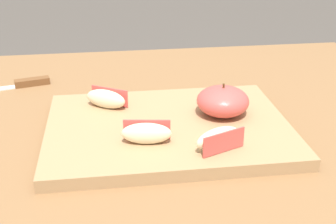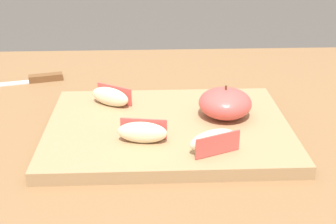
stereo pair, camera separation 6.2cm
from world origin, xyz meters
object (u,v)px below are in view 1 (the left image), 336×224
(apple_wedge_back, at_px, (219,139))
(apple_half_skin_up, at_px, (223,101))
(cutting_board, at_px, (168,129))
(apple_wedge_left, at_px, (146,133))
(paring_knife, at_px, (25,83))
(apple_wedge_middle, at_px, (106,99))

(apple_wedge_back, bearing_deg, apple_half_skin_up, 73.25)
(cutting_board, bearing_deg, apple_half_skin_up, 12.75)
(apple_half_skin_up, bearing_deg, apple_wedge_left, -148.64)
(cutting_board, relative_size, apple_wedge_back, 5.00)
(cutting_board, height_order, apple_half_skin_up, apple_half_skin_up)
(apple_wedge_left, distance_m, paring_knife, 0.39)
(apple_wedge_middle, bearing_deg, paring_knife, 133.08)
(apple_wedge_left, xyz_separation_m, paring_knife, (-0.22, 0.32, -0.03))
(cutting_board, xyz_separation_m, apple_half_skin_up, (0.10, 0.02, 0.03))
(cutting_board, distance_m, paring_knife, 0.37)
(cutting_board, bearing_deg, apple_wedge_left, -123.54)
(paring_knife, bearing_deg, apple_half_skin_up, -32.92)
(apple_wedge_middle, bearing_deg, apple_wedge_left, -67.64)
(cutting_board, xyz_separation_m, paring_knife, (-0.26, 0.25, -0.00))
(apple_wedge_left, bearing_deg, paring_knife, 125.18)
(apple_wedge_middle, bearing_deg, apple_wedge_back, -46.96)
(cutting_board, xyz_separation_m, apple_wedge_back, (0.06, -0.09, 0.03))
(apple_wedge_back, bearing_deg, apple_wedge_left, 162.82)
(apple_half_skin_up, distance_m, apple_wedge_back, 0.12)
(apple_half_skin_up, height_order, paring_knife, apple_half_skin_up)
(apple_wedge_back, relative_size, apple_wedge_left, 1.01)
(apple_half_skin_up, height_order, apple_wedge_middle, apple_half_skin_up)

